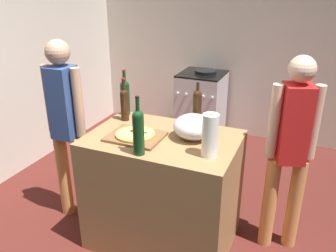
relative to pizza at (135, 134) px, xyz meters
The scene contains 15 objects.
ground_plane 1.42m from the pizza, 74.06° to the left, with size 4.70×3.61×0.02m, color #511E19.
kitchen_wall_rear 2.57m from the pizza, 83.69° to the left, with size 4.70×0.10×2.60m, color silver.
kitchen_wall_left 2.09m from the pizza, 151.65° to the left, with size 0.10×3.61×2.60m, color silver.
counter 0.54m from the pizza, 27.02° to the left, with size 1.12×0.76×0.94m, color #9E7247.
cutting_board 0.02m from the pizza, 105.88° to the right, with size 0.40×0.32×0.02m, color brown.
pizza is the anchor object (origin of this frame).
mixing_bowl 0.43m from the pizza, 22.91° to the left, with size 0.30×0.30×0.18m.
paper_towel_roll 0.60m from the pizza, ahead, with size 0.11×0.11×0.30m.
wine_bottle_clear 0.39m from the pizza, 131.24° to the left, with size 0.07×0.07×0.36m.
wine_bottle_dark 0.54m from the pizza, 49.43° to the left, with size 0.07×0.07×0.36m.
wine_bottle_green 0.30m from the pizza, 56.58° to the right, with size 0.08×0.08×0.41m.
wine_bottle_amber 0.53m from the pizza, 127.45° to the left, with size 0.08×0.08×0.40m.
stove 2.20m from the pizza, 94.50° to the left, with size 0.56×0.59×0.95m.
person_in_stripes 0.69m from the pizza, behind, with size 0.36×0.21×1.61m.
person_in_red 1.15m from the pizza, 20.49° to the left, with size 0.35×0.25×1.57m.
Camera 1 is at (0.86, -1.54, 2.03)m, focal length 37.28 mm.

